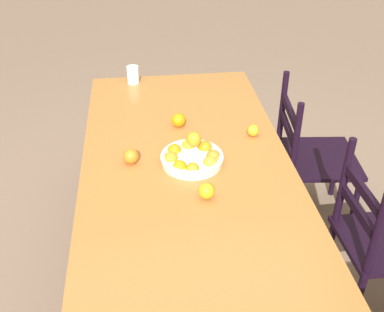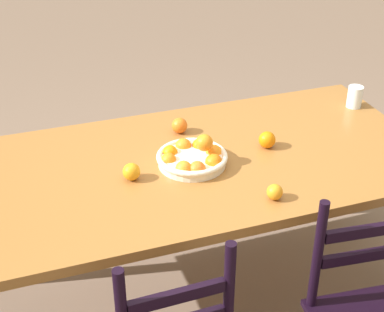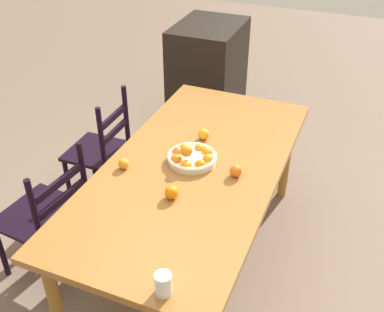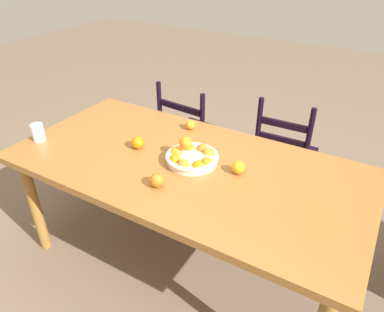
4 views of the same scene
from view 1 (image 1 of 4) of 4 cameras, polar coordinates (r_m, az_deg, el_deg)
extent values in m
plane|color=#735D4D|center=(2.73, -0.57, -13.84)|extent=(12.00, 12.00, 0.00)
cube|color=#955F2C|center=(2.24, -0.67, -0.90)|extent=(1.99, 0.98, 0.04)
cylinder|color=olive|center=(3.20, -9.40, 1.97)|extent=(0.07, 0.07, 0.72)
cylinder|color=olive|center=(3.25, 4.55, 2.85)|extent=(0.07, 0.07, 0.72)
cube|color=black|center=(2.94, 14.92, -0.28)|extent=(0.50, 0.50, 0.03)
cylinder|color=black|center=(2.97, 18.98, -5.94)|extent=(0.04, 0.04, 0.42)
cylinder|color=black|center=(3.27, 16.94, -1.51)|extent=(0.04, 0.04, 0.42)
cylinder|color=black|center=(2.86, 11.33, -6.25)|extent=(0.04, 0.04, 0.42)
cylinder|color=black|center=(3.17, 10.01, -1.63)|extent=(0.04, 0.04, 0.42)
cylinder|color=black|center=(2.59, 12.43, 1.68)|extent=(0.04, 0.04, 0.46)
cylinder|color=black|center=(2.94, 10.88, 5.81)|extent=(0.04, 0.04, 0.46)
cube|color=black|center=(2.78, 11.52, 3.22)|extent=(0.37, 0.06, 0.04)
cube|color=black|center=(2.73, 11.79, 5.28)|extent=(0.37, 0.06, 0.04)
cube|color=black|center=(2.44, 22.20, -9.54)|extent=(0.41, 0.41, 0.03)
cylinder|color=black|center=(2.42, 19.18, -16.78)|extent=(0.04, 0.04, 0.42)
cylinder|color=black|center=(2.63, 16.11, -11.21)|extent=(0.04, 0.04, 0.42)
cylinder|color=black|center=(2.10, 21.52, -8.40)|extent=(0.04, 0.04, 0.47)
cylinder|color=black|center=(2.33, 17.87, -2.91)|extent=(0.04, 0.04, 0.47)
cube|color=black|center=(2.24, 19.41, -6.27)|extent=(0.31, 0.03, 0.04)
cube|color=black|center=(2.17, 19.97, -3.90)|extent=(0.31, 0.03, 0.04)
cylinder|color=silver|center=(2.20, 0.00, -0.46)|extent=(0.28, 0.28, 0.04)
torus|color=silver|center=(2.19, 0.00, -0.04)|extent=(0.30, 0.30, 0.02)
sphere|color=orange|center=(2.11, 0.08, -1.62)|extent=(0.06, 0.06, 0.06)
sphere|color=orange|center=(2.15, 2.23, -0.89)|extent=(0.07, 0.07, 0.07)
sphere|color=orange|center=(2.19, 2.57, -0.11)|extent=(0.07, 0.07, 0.07)
sphere|color=orange|center=(2.25, 1.57, 0.97)|extent=(0.07, 0.07, 0.07)
sphere|color=orange|center=(2.27, -0.43, 1.23)|extent=(0.07, 0.07, 0.07)
sphere|color=orange|center=(2.23, -2.13, 0.63)|extent=(0.07, 0.07, 0.07)
sphere|color=orange|center=(2.18, -2.55, -0.35)|extent=(0.07, 0.07, 0.07)
sphere|color=orange|center=(2.12, -1.49, -1.35)|extent=(0.06, 0.06, 0.06)
sphere|color=orange|center=(2.19, 0.22, 2.05)|extent=(0.07, 0.07, 0.07)
sphere|color=orange|center=(2.42, 7.38, 3.08)|extent=(0.06, 0.06, 0.06)
sphere|color=orange|center=(2.21, -7.39, -0.03)|extent=(0.07, 0.07, 0.07)
sphere|color=orange|center=(1.98, 1.77, -4.23)|extent=(0.07, 0.07, 0.07)
sphere|color=orange|center=(2.49, -1.64, 4.36)|extent=(0.07, 0.07, 0.07)
cylinder|color=silver|center=(2.99, -7.14, 9.71)|extent=(0.07, 0.07, 0.11)
camera|label=2|loc=(2.46, 60.71, 18.65)|focal=54.96mm
camera|label=3|loc=(3.94, -20.05, 36.17)|focal=42.99mm
camera|label=4|loc=(1.57, -59.93, 11.22)|focal=33.50mm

